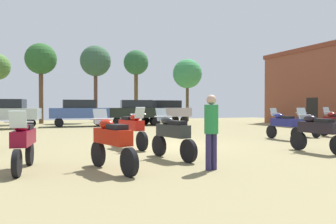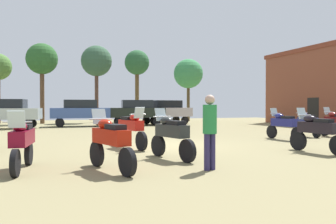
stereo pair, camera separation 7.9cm
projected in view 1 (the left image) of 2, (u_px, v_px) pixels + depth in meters
ground_plane at (165, 146)px, 13.31m from camera, size 44.00×52.00×0.02m
motorcycle_1 at (283, 124)px, 15.74m from camera, size 0.62×2.20×1.45m
motorcycle_2 at (307, 122)px, 17.38m from camera, size 0.74×2.20×1.44m
motorcycle_3 at (172, 134)px, 9.97m from camera, size 0.76×2.10×1.49m
motorcycle_4 at (336, 122)px, 16.93m from camera, size 0.62×2.30×1.49m
motorcycle_6 at (131, 128)px, 12.43m from camera, size 0.76×2.26×1.51m
motorcycle_7 at (317, 131)px, 11.31m from camera, size 0.64×2.27×1.49m
motorcycle_8 at (112, 141)px, 8.15m from camera, size 0.82×2.20×1.48m
motorcycle_10 at (24, 141)px, 8.15m from camera, size 0.65×2.18×1.45m
car_1 at (79, 111)px, 25.71m from camera, size 4.35×1.92×2.00m
car_3 at (165, 110)px, 28.86m from camera, size 4.55×2.53×2.00m
car_5 at (6, 111)px, 23.01m from camera, size 4.53×2.45×2.00m
car_6 at (136, 111)px, 26.97m from camera, size 4.51×2.38×2.00m
person_1 at (211, 126)px, 8.27m from camera, size 0.39×0.39×1.83m
tree_1 at (187, 74)px, 34.59m from camera, size 2.96×2.96×6.28m
tree_2 at (136, 64)px, 33.44m from camera, size 2.42×2.42×7.00m
tree_4 at (41, 60)px, 29.55m from camera, size 2.68×2.68×6.96m
tree_7 at (96, 62)px, 31.69m from camera, size 2.84×2.84×7.14m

